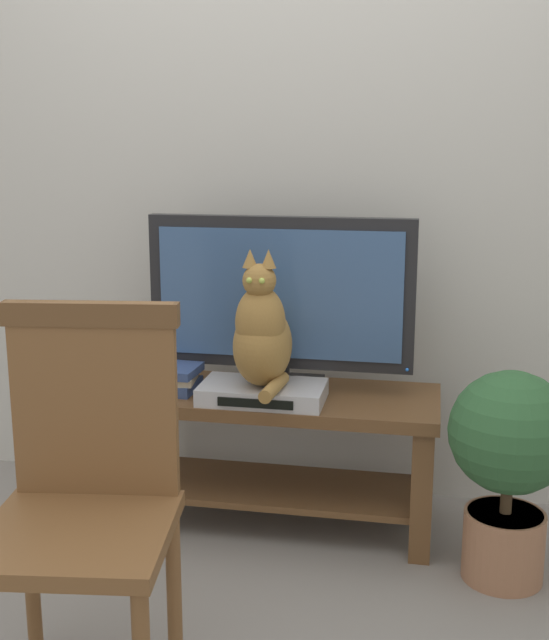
# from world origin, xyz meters

# --- Properties ---
(ground_plane) EXTENTS (12.00, 12.00, 0.00)m
(ground_plane) POSITION_xyz_m (0.00, 0.00, 0.00)
(ground_plane) COLOR gray
(back_wall) EXTENTS (7.00, 0.12, 2.80)m
(back_wall) POSITION_xyz_m (0.00, 0.86, 1.40)
(back_wall) COLOR beige
(back_wall) RESTS_ON ground
(tv_stand) EXTENTS (1.13, 0.45, 0.50)m
(tv_stand) POSITION_xyz_m (0.01, 0.45, 0.34)
(tv_stand) COLOR brown
(tv_stand) RESTS_ON ground
(tv) EXTENTS (0.94, 0.20, 0.61)m
(tv) POSITION_xyz_m (0.01, 0.51, 0.82)
(tv) COLOR black
(tv) RESTS_ON tv_stand
(media_box) EXTENTS (0.42, 0.24, 0.06)m
(media_box) POSITION_xyz_m (-0.02, 0.35, 0.52)
(media_box) COLOR #BCBCC1
(media_box) RESTS_ON tv_stand
(cat) EXTENTS (0.20, 0.35, 0.47)m
(cat) POSITION_xyz_m (-0.02, 0.34, 0.73)
(cat) COLOR olive
(cat) RESTS_ON media_box
(wooden_chair) EXTENTS (0.50, 0.50, 0.98)m
(wooden_chair) POSITION_xyz_m (-0.28, -0.51, 0.56)
(wooden_chair) COLOR brown
(wooden_chair) RESTS_ON ground
(book_stack) EXTENTS (0.24, 0.19, 0.09)m
(book_stack) POSITION_xyz_m (-0.37, 0.40, 0.54)
(book_stack) COLOR #33477A
(book_stack) RESTS_ON tv_stand
(potted_plant) EXTENTS (0.38, 0.38, 0.68)m
(potted_plant) POSITION_xyz_m (0.79, 0.21, 0.41)
(potted_plant) COLOR #9E6B4C
(potted_plant) RESTS_ON ground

